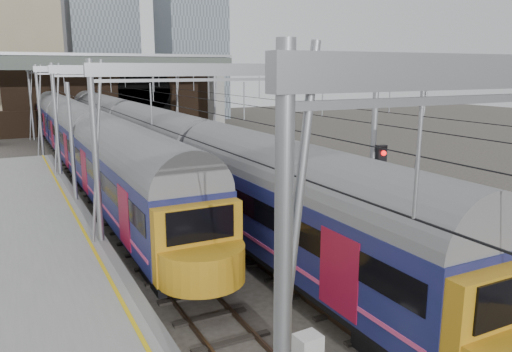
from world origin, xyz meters
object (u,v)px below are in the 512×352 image
signal_near_left (344,227)px  signal_near_centre (377,199)px  train_second (65,124)px  train_main (129,131)px

signal_near_left → signal_near_centre: size_ratio=0.95×
train_second → signal_near_centre: bearing=-80.2°
train_main → train_second: size_ratio=0.99×
train_second → signal_near_left: size_ratio=14.46×
train_second → signal_near_left: (3.52, -37.63, 0.43)m
signal_near_left → train_main: bearing=89.2°
train_second → signal_near_centre: (6.20, -35.94, 0.57)m
train_main → train_second: train_second is taller
train_main → signal_near_left: size_ratio=14.38×
train_main → train_second: bearing=116.5°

